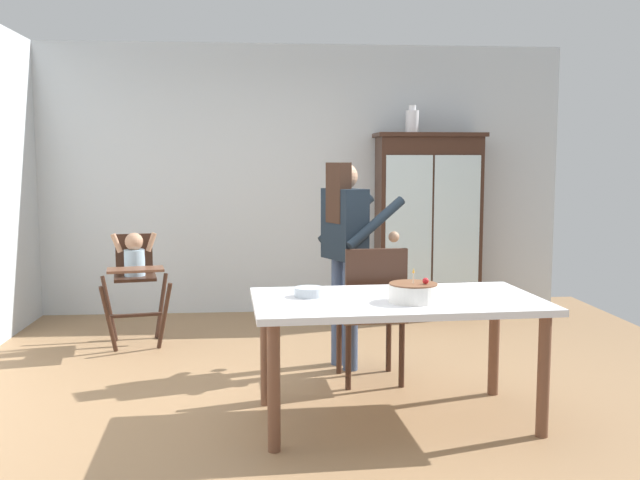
# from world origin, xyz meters

# --- Properties ---
(ground_plane) EXTENTS (6.24, 6.24, 0.00)m
(ground_plane) POSITION_xyz_m (0.00, 0.00, 0.00)
(ground_plane) COLOR #93704C
(wall_back) EXTENTS (5.32, 0.06, 2.70)m
(wall_back) POSITION_xyz_m (0.00, 2.63, 1.35)
(wall_back) COLOR silver
(wall_back) RESTS_ON ground_plane
(china_cabinet) EXTENTS (1.07, 0.48, 1.82)m
(china_cabinet) POSITION_xyz_m (1.26, 2.37, 0.91)
(china_cabinet) COLOR #382116
(china_cabinet) RESTS_ON ground_plane
(ceramic_vase) EXTENTS (0.13, 0.13, 0.27)m
(ceramic_vase) POSITION_xyz_m (1.09, 2.37, 1.93)
(ceramic_vase) COLOR white
(ceramic_vase) RESTS_ON china_cabinet
(high_chair_with_toddler) EXTENTS (0.67, 0.76, 0.95)m
(high_chair_with_toddler) POSITION_xyz_m (-1.46, 1.38, 0.65)
(high_chair_with_toddler) COLOR #382116
(high_chair_with_toddler) RESTS_ON ground_plane
(adult_person) EXTENTS (0.65, 0.64, 1.53)m
(adult_person) POSITION_xyz_m (0.22, 0.59, 0.97)
(adult_person) COLOR #3D4C6B
(adult_person) RESTS_ON ground_plane
(dining_table) EXTENTS (1.73, 1.00, 0.74)m
(dining_table) POSITION_xyz_m (0.39, -0.52, 0.65)
(dining_table) COLOR silver
(dining_table) RESTS_ON ground_plane
(birthday_cake) EXTENTS (0.28, 0.28, 0.19)m
(birthday_cake) POSITION_xyz_m (0.46, -0.64, 0.79)
(birthday_cake) COLOR white
(birthday_cake) RESTS_ON dining_table
(serving_bowl) EXTENTS (0.18, 0.18, 0.05)m
(serving_bowl) POSITION_xyz_m (-0.12, -0.44, 0.77)
(serving_bowl) COLOR #B2BCC6
(serving_bowl) RESTS_ON dining_table
(dining_chair_far_side) EXTENTS (0.47, 0.47, 0.96)m
(dining_chair_far_side) POSITION_xyz_m (0.36, 0.15, 0.56)
(dining_chair_far_side) COLOR #382116
(dining_chair_far_side) RESTS_ON ground_plane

